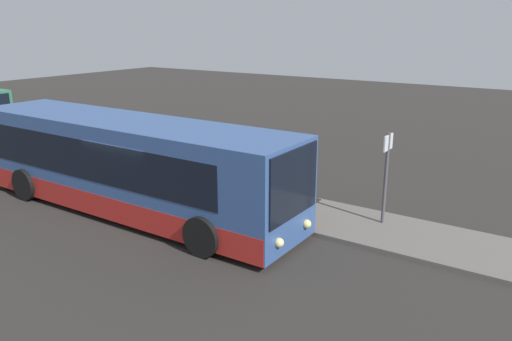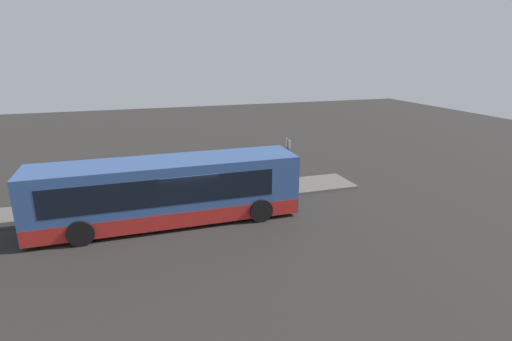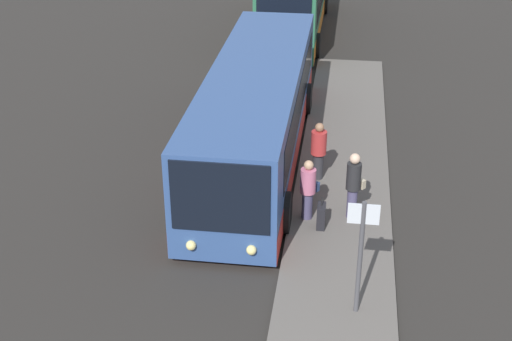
{
  "view_description": "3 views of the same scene",
  "coord_description": "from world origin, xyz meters",
  "px_view_note": "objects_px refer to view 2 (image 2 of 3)",
  "views": [
    {
      "loc": [
        10.76,
        -9.95,
        5.71
      ],
      "look_at": [
        3.56,
        0.84,
        1.88
      ],
      "focal_mm": 35.0,
      "sensor_mm": 36.0,
      "label": 1
    },
    {
      "loc": [
        -2.33,
        -17.13,
        7.53
      ],
      "look_at": [
        3.56,
        0.84,
        1.88
      ],
      "focal_mm": 28.0,
      "sensor_mm": 36.0,
      "label": 2
    },
    {
      "loc": [
        18.5,
        2.89,
        9.82
      ],
      "look_at": [
        3.56,
        0.84,
        1.88
      ],
      "focal_mm": 50.0,
      "sensor_mm": 36.0,
      "label": 3
    }
  ],
  "objects_px": {
    "passenger_waiting": "(233,182)",
    "sign_post": "(288,156)",
    "bus_lead": "(167,192)",
    "passenger_boarding": "(190,184)",
    "passenger_with_bags": "(224,174)",
    "suitcase": "(238,189)"
  },
  "relations": [
    {
      "from": "bus_lead",
      "to": "passenger_boarding",
      "type": "relative_size",
      "value": 6.99
    },
    {
      "from": "bus_lead",
      "to": "suitcase",
      "type": "distance_m",
      "value": 4.63
    },
    {
      "from": "bus_lead",
      "to": "sign_post",
      "type": "height_order",
      "value": "bus_lead"
    },
    {
      "from": "passenger_waiting",
      "to": "passenger_with_bags",
      "type": "height_order",
      "value": "passenger_with_bags"
    },
    {
      "from": "bus_lead",
      "to": "passenger_boarding",
      "type": "height_order",
      "value": "bus_lead"
    },
    {
      "from": "bus_lead",
      "to": "passenger_boarding",
      "type": "xyz_separation_m",
      "value": [
        1.35,
        1.95,
        -0.42
      ]
    },
    {
      "from": "passenger_boarding",
      "to": "suitcase",
      "type": "bearing_deg",
      "value": -111.18
    },
    {
      "from": "suitcase",
      "to": "passenger_boarding",
      "type": "bearing_deg",
      "value": -174.69
    },
    {
      "from": "passenger_waiting",
      "to": "passenger_with_bags",
      "type": "xyz_separation_m",
      "value": [
        -0.2,
        1.14,
        0.11
      ]
    },
    {
      "from": "passenger_with_bags",
      "to": "suitcase",
      "type": "relative_size",
      "value": 2.13
    },
    {
      "from": "passenger_boarding",
      "to": "sign_post",
      "type": "xyz_separation_m",
      "value": [
        5.84,
        1.17,
        0.74
      ]
    },
    {
      "from": "passenger_boarding",
      "to": "passenger_with_bags",
      "type": "bearing_deg",
      "value": -89.84
    },
    {
      "from": "suitcase",
      "to": "passenger_with_bags",
      "type": "bearing_deg",
      "value": 128.2
    },
    {
      "from": "bus_lead",
      "to": "passenger_waiting",
      "type": "bearing_deg",
      "value": 27.11
    },
    {
      "from": "bus_lead",
      "to": "sign_post",
      "type": "bearing_deg",
      "value": 23.44
    },
    {
      "from": "passenger_with_bags",
      "to": "sign_post",
      "type": "xyz_separation_m",
      "value": [
        3.85,
        0.17,
        0.66
      ]
    },
    {
      "from": "passenger_boarding",
      "to": "passenger_waiting",
      "type": "height_order",
      "value": "passenger_boarding"
    },
    {
      "from": "bus_lead",
      "to": "passenger_waiting",
      "type": "distance_m",
      "value": 4.01
    },
    {
      "from": "passenger_waiting",
      "to": "sign_post",
      "type": "relative_size",
      "value": 0.62
    },
    {
      "from": "passenger_waiting",
      "to": "sign_post",
      "type": "distance_m",
      "value": 3.95
    },
    {
      "from": "sign_post",
      "to": "suitcase",
      "type": "bearing_deg",
      "value": -164.06
    },
    {
      "from": "passenger_boarding",
      "to": "passenger_waiting",
      "type": "xyz_separation_m",
      "value": [
        2.2,
        -0.14,
        -0.03
      ]
    }
  ]
}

